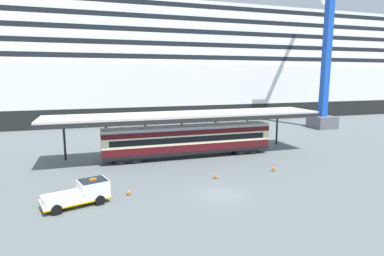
{
  "coord_description": "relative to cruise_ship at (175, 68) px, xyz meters",
  "views": [
    {
      "loc": [
        -10.4,
        -24.51,
        10.41
      ],
      "look_at": [
        0.35,
        9.4,
        4.5
      ],
      "focal_mm": 29.47,
      "sensor_mm": 36.0,
      "label": 1
    }
  ],
  "objects": [
    {
      "name": "train_carriage",
      "position": [
        -8.63,
        -39.97,
        -10.02
      ],
      "size": [
        21.72,
        2.81,
        4.11
      ],
      "color": "black",
      "rests_on": "ground"
    },
    {
      "name": "service_truck",
      "position": [
        -21.38,
        -51.84,
        -11.34
      ],
      "size": [
        5.56,
        3.43,
        2.02
      ],
      "color": "white",
      "rests_on": "ground"
    },
    {
      "name": "traffic_cone_mid",
      "position": [
        -1.42,
        -48.55,
        -11.99
      ],
      "size": [
        0.36,
        0.36,
        0.68
      ],
      "color": "black",
      "rests_on": "ground"
    },
    {
      "name": "dockside_crane",
      "position": [
        24.29,
        -25.98,
        4.2
      ],
      "size": [
        13.05,
        4.4,
        54.15
      ],
      "color": "#595960",
      "rests_on": "ground"
    },
    {
      "name": "traffic_cone_far",
      "position": [
        -8.52,
        -49.01,
        -11.99
      ],
      "size": [
        0.36,
        0.36,
        0.69
      ],
      "color": "black",
      "rests_on": "ground"
    },
    {
      "name": "ground_plane",
      "position": [
        -9.8,
        -53.4,
        -12.33
      ],
      "size": [
        400.0,
        400.0,
        0.0
      ],
      "primitive_type": "plane",
      "color": "slate"
    },
    {
      "name": "cruise_ship",
      "position": [
        0.0,
        0.0,
        0.0
      ],
      "size": [
        161.06,
        22.96,
        35.63
      ],
      "color": "black",
      "rests_on": "ground"
    },
    {
      "name": "traffic_cone_near",
      "position": [
        -17.53,
        -50.89,
        -12.04
      ],
      "size": [
        0.36,
        0.36,
        0.6
      ],
      "color": "black",
      "rests_on": "ground"
    },
    {
      "name": "platform_canopy",
      "position": [
        -8.63,
        -39.51,
        -6.95
      ],
      "size": [
        35.26,
        6.39,
        5.66
      ],
      "color": "beige",
      "rests_on": "ground"
    },
    {
      "name": "quay_bollard",
      "position": [
        -19.35,
        -50.49,
        -11.81
      ],
      "size": [
        0.48,
        0.48,
        0.96
      ],
      "color": "black",
      "rests_on": "ground"
    }
  ]
}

